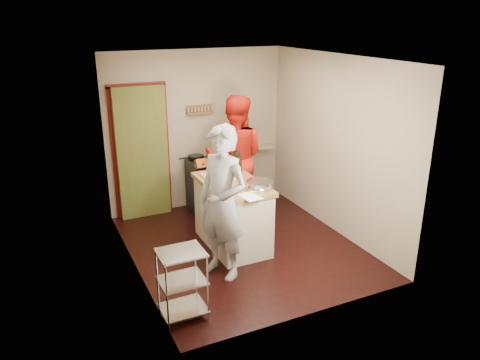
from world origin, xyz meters
name	(u,v)px	position (x,y,z in m)	size (l,w,h in m)	color
floor	(242,246)	(0.00, 0.00, 0.00)	(3.50, 3.50, 0.00)	black
back_wall	(159,144)	(-0.64, 1.78, 1.13)	(3.00, 0.44, 2.60)	gray
left_wall	(130,174)	(-1.50, 0.00, 1.30)	(0.04, 3.50, 2.60)	gray
right_wall	(335,146)	(1.50, 0.00, 1.30)	(0.04, 3.50, 2.60)	gray
ceiling	(243,57)	(0.00, 0.00, 2.61)	(3.00, 3.50, 0.02)	white
stove	(208,184)	(0.05, 1.42, 0.45)	(0.60, 0.63, 1.00)	black
wire_shelving	(182,281)	(-1.28, -1.20, 0.44)	(0.48, 0.40, 0.80)	silver
island	(233,212)	(-0.10, 0.10, 0.50)	(0.76, 1.38, 1.26)	beige
person_stripe	(222,203)	(-0.53, -0.55, 0.96)	(0.70, 0.46, 1.92)	silver
person_red	(235,158)	(0.36, 1.02, 0.98)	(0.96, 0.75, 1.97)	red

